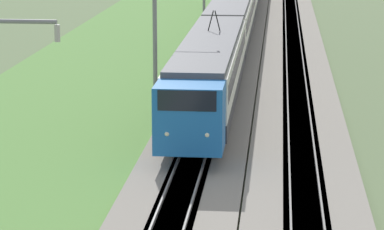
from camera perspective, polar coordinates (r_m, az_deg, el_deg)
The scene contains 7 objects.
ballast_main at distance 58.90m, azimuth 2.12°, elevation 3.08°, with size 240.00×4.40×0.30m.
ballast_adjacent at distance 58.81m, azimuth 6.48°, elevation 2.99°, with size 240.00×4.40×0.30m.
track_main at distance 58.90m, azimuth 2.12°, elevation 3.09°, with size 240.00×1.57×0.45m.
track_adjacent at distance 58.81m, azimuth 6.48°, elevation 3.00°, with size 240.00×1.57×0.45m.
grass_verge at distance 59.75m, azimuth -4.69°, elevation 3.10°, with size 240.00×13.27×0.12m.
passenger_train at distance 75.97m, azimuth 2.94°, elevation 7.04°, with size 83.68×2.83×4.99m.
catenary_mast_mid at distance 46.07m, azimuth -2.28°, elevation 5.64°, with size 0.22×2.56×8.63m.
Camera 1 is at (-7.86, -3.43, 10.60)m, focal length 85.00 mm.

